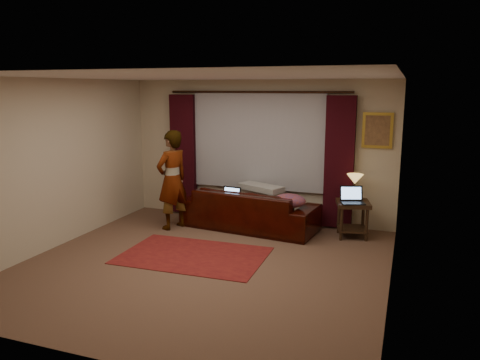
# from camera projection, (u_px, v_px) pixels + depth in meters

# --- Properties ---
(floor) EXTENTS (5.00, 5.00, 0.01)m
(floor) POSITION_uv_depth(u_px,v_px,m) (205.00, 264.00, 6.62)
(floor) COLOR brown
(floor) RESTS_ON ground
(ceiling) EXTENTS (5.00, 5.00, 0.02)m
(ceiling) POSITION_uv_depth(u_px,v_px,m) (202.00, 76.00, 6.11)
(ceiling) COLOR silver
(ceiling) RESTS_ON ground
(wall_back) EXTENTS (5.00, 0.02, 2.60)m
(wall_back) POSITION_uv_depth(u_px,v_px,m) (259.00, 151.00, 8.67)
(wall_back) COLOR beige
(wall_back) RESTS_ON ground
(wall_front) EXTENTS (5.00, 0.02, 2.60)m
(wall_front) POSITION_uv_depth(u_px,v_px,m) (84.00, 223.00, 4.06)
(wall_front) COLOR beige
(wall_front) RESTS_ON ground
(wall_left) EXTENTS (0.02, 5.00, 2.60)m
(wall_left) POSITION_uv_depth(u_px,v_px,m) (55.00, 164.00, 7.20)
(wall_left) COLOR beige
(wall_left) RESTS_ON ground
(wall_right) EXTENTS (0.02, 5.00, 2.60)m
(wall_right) POSITION_uv_depth(u_px,v_px,m) (396.00, 187.00, 5.53)
(wall_right) COLOR beige
(wall_right) RESTS_ON ground
(sheer_curtain) EXTENTS (2.50, 0.05, 1.80)m
(sheer_curtain) POSITION_uv_depth(u_px,v_px,m) (258.00, 141.00, 8.58)
(sheer_curtain) COLOR #A2A2AB
(sheer_curtain) RESTS_ON wall_back
(drape_left) EXTENTS (0.50, 0.14, 2.30)m
(drape_left) POSITION_uv_depth(u_px,v_px,m) (184.00, 154.00, 9.10)
(drape_left) COLOR black
(drape_left) RESTS_ON floor
(drape_right) EXTENTS (0.50, 0.14, 2.30)m
(drape_right) POSITION_uv_depth(u_px,v_px,m) (339.00, 163.00, 8.09)
(drape_right) COLOR black
(drape_right) RESTS_ON floor
(curtain_rod) EXTENTS (0.04, 0.04, 3.40)m
(curtain_rod) POSITION_uv_depth(u_px,v_px,m) (257.00, 92.00, 8.36)
(curtain_rod) COLOR black
(curtain_rod) RESTS_ON wall_back
(picture_frame) EXTENTS (0.50, 0.04, 0.60)m
(picture_frame) POSITION_uv_depth(u_px,v_px,m) (377.00, 130.00, 7.85)
(picture_frame) COLOR gold
(picture_frame) RESTS_ON wall_back
(sofa) EXTENTS (2.49, 1.30, 0.96)m
(sofa) POSITION_uv_depth(u_px,v_px,m) (250.00, 202.00, 8.23)
(sofa) COLOR black
(sofa) RESTS_ON floor
(throw_blanket) EXTENTS (0.91, 0.65, 0.10)m
(throw_blanket) POSITION_uv_depth(u_px,v_px,m) (261.00, 173.00, 8.28)
(throw_blanket) COLOR #9C9B96
(throw_blanket) RESTS_ON sofa
(clothing_pile) EXTENTS (0.62, 0.53, 0.23)m
(clothing_pile) POSITION_uv_depth(u_px,v_px,m) (290.00, 201.00, 7.79)
(clothing_pile) COLOR brown
(clothing_pile) RESTS_ON sofa
(laptop_sofa) EXTENTS (0.40, 0.42, 0.25)m
(laptop_sofa) POSITION_uv_depth(u_px,v_px,m) (228.00, 195.00, 8.18)
(laptop_sofa) COLOR black
(laptop_sofa) RESTS_ON sofa
(area_rug) EXTENTS (2.15, 1.46, 0.01)m
(area_rug) POSITION_uv_depth(u_px,v_px,m) (193.00, 255.00, 6.95)
(area_rug) COLOR maroon
(area_rug) RESTS_ON floor
(end_table) EXTENTS (0.64, 0.64, 0.61)m
(end_table) POSITION_uv_depth(u_px,v_px,m) (352.00, 219.00, 7.78)
(end_table) COLOR black
(end_table) RESTS_ON floor
(tiffany_lamp) EXTENTS (0.30, 0.30, 0.44)m
(tiffany_lamp) POSITION_uv_depth(u_px,v_px,m) (355.00, 187.00, 7.80)
(tiffany_lamp) COLOR #9A993B
(tiffany_lamp) RESTS_ON end_table
(laptop_table) EXTENTS (0.48, 0.50, 0.27)m
(laptop_table) POSITION_uv_depth(u_px,v_px,m) (353.00, 195.00, 7.56)
(laptop_table) COLOR black
(laptop_table) RESTS_ON end_table
(person) EXTENTS (0.67, 0.67, 1.74)m
(person) POSITION_uv_depth(u_px,v_px,m) (172.00, 180.00, 8.17)
(person) COLOR #9C9B96
(person) RESTS_ON floor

